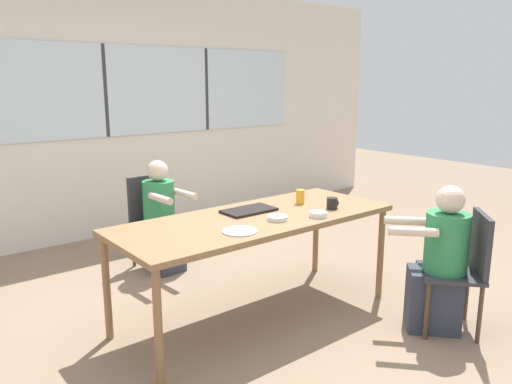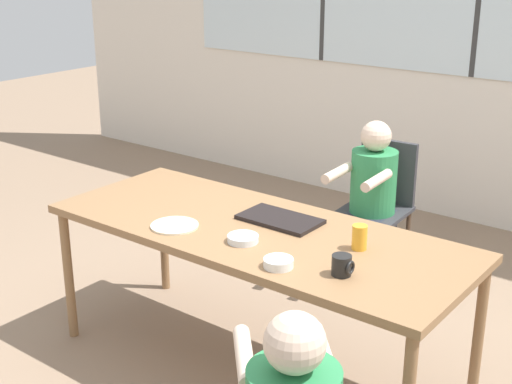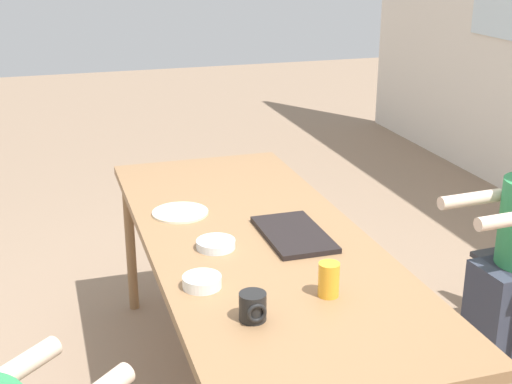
{
  "view_description": "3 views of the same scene",
  "coord_description": "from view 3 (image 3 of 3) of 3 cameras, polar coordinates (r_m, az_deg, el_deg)",
  "views": [
    {
      "loc": [
        -2.17,
        -2.7,
        1.73
      ],
      "look_at": [
        0.0,
        0.0,
        0.95
      ],
      "focal_mm": 35.0,
      "sensor_mm": 36.0,
      "label": 1
    },
    {
      "loc": [
        1.91,
        -2.5,
        2.06
      ],
      "look_at": [
        0.0,
        0.0,
        0.95
      ],
      "focal_mm": 50.0,
      "sensor_mm": 36.0,
      "label": 2
    },
    {
      "loc": [
        2.37,
        -0.74,
        1.85
      ],
      "look_at": [
        0.0,
        0.0,
        0.95
      ],
      "focal_mm": 50.0,
      "sensor_mm": 36.0,
      "label": 3
    }
  ],
  "objects": [
    {
      "name": "dining_table",
      "position": [
        2.73,
        -0.0,
        -4.69
      ],
      "size": [
        2.09,
        0.82,
        0.77
      ],
      "color": "olive",
      "rests_on": "ground_plane"
    },
    {
      "name": "food_tray_dark",
      "position": [
        2.7,
        3.04,
        -3.39
      ],
      "size": [
        0.39,
        0.22,
        0.02
      ],
      "color": "black",
      "rests_on": "dining_table"
    },
    {
      "name": "coffee_mug",
      "position": [
        2.13,
        -0.24,
        -9.18
      ],
      "size": [
        0.09,
        0.08,
        0.09
      ],
      "color": "black",
      "rests_on": "dining_table"
    },
    {
      "name": "juice_glass",
      "position": [
        2.27,
        5.84,
        -6.97
      ],
      "size": [
        0.07,
        0.07,
        0.11
      ],
      "color": "gold",
      "rests_on": "dining_table"
    },
    {
      "name": "bowl_white_shallow",
      "position": [
        2.33,
        -4.34,
        -7.16
      ],
      "size": [
        0.13,
        0.13,
        0.04
      ],
      "color": "white",
      "rests_on": "dining_table"
    },
    {
      "name": "bowl_cereal",
      "position": [
        2.61,
        -3.24,
        -4.19
      ],
      "size": [
        0.14,
        0.14,
        0.03
      ],
      "color": "silver",
      "rests_on": "dining_table"
    },
    {
      "name": "plate_tortillas",
      "position": [
        2.94,
        -6.08,
        -1.65
      ],
      "size": [
        0.23,
        0.23,
        0.01
      ],
      "color": "beige",
      "rests_on": "dining_table"
    }
  ]
}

